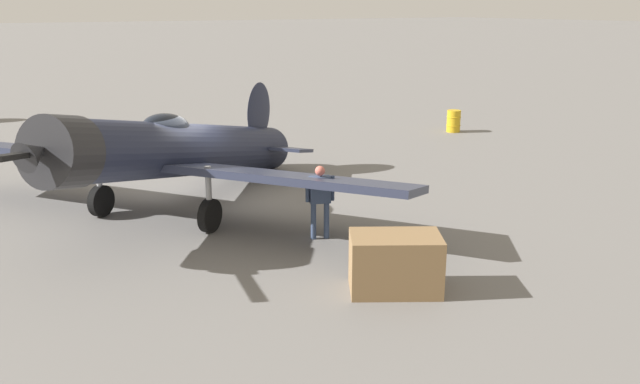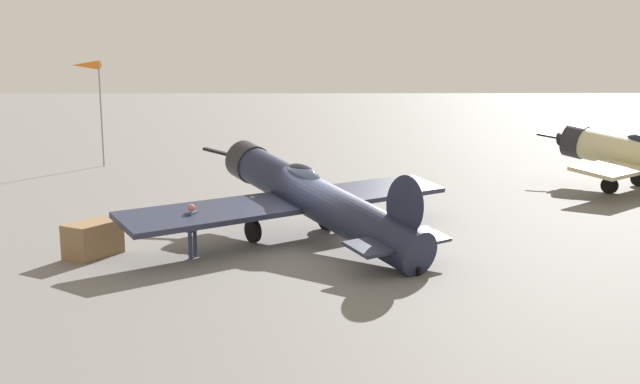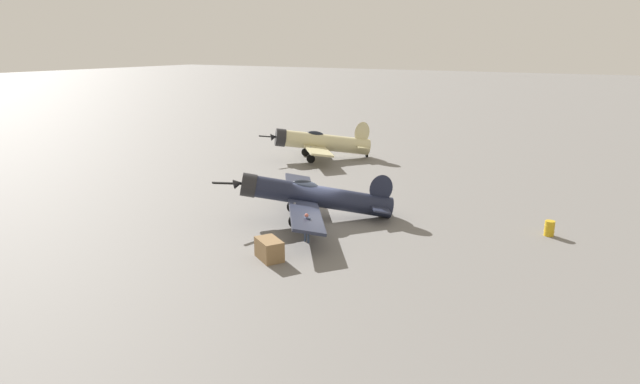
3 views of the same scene
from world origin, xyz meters
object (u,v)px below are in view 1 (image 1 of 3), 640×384
ground_crew_mechanic (320,195)px  equipment_crate (395,263)px  fuel_drum (454,121)px  airplane_foreground (178,152)px

ground_crew_mechanic → equipment_crate: ground_crew_mechanic is taller
ground_crew_mechanic → fuel_drum: bearing=145.6°
airplane_foreground → fuel_drum: size_ratio=12.61×
ground_crew_mechanic → equipment_crate: size_ratio=0.87×
airplane_foreground → fuel_drum: airplane_foreground is taller
airplane_foreground → ground_crew_mechanic: bearing=81.6°
airplane_foreground → ground_crew_mechanic: size_ratio=6.74×
equipment_crate → airplane_foreground: bearing=-167.1°
airplane_foreground → fuel_drum: 14.35m
airplane_foreground → ground_crew_mechanic: airplane_foreground is taller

